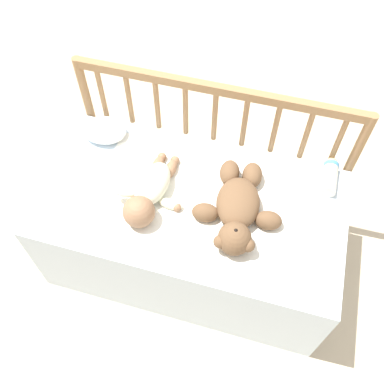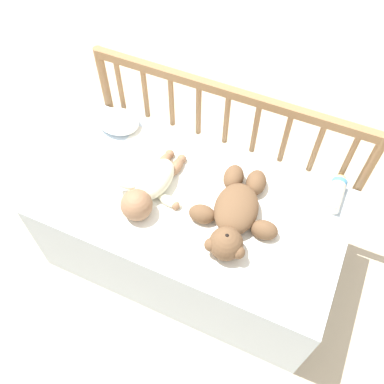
{
  "view_description": "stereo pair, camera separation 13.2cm",
  "coord_description": "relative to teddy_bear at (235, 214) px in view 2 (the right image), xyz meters",
  "views": [
    {
      "loc": [
        0.24,
        -0.85,
        1.79
      ],
      "look_at": [
        0.0,
        0.0,
        0.51
      ],
      "focal_mm": 40.0,
      "sensor_mm": 36.0,
      "label": 1
    },
    {
      "loc": [
        0.37,
        -0.81,
        1.79
      ],
      "look_at": [
        0.0,
        0.0,
        0.51
      ],
      "focal_mm": 40.0,
      "sensor_mm": 36.0,
      "label": 2
    }
  ],
  "objects": [
    {
      "name": "ground_plane",
      "position": [
        -0.18,
        0.01,
        -0.5
      ],
      "size": [
        12.0,
        12.0,
        0.0
      ],
      "primitive_type": "plane",
      "color": "#C6B293"
    },
    {
      "name": "crib_mattress",
      "position": [
        -0.18,
        0.01,
        -0.27
      ],
      "size": [
        1.16,
        0.62,
        0.45
      ],
      "color": "silver",
      "rests_on": "ground_plane"
    },
    {
      "name": "crib_rail",
      "position": [
        -0.18,
        0.35,
        0.03
      ],
      "size": [
        1.16,
        0.04,
        0.73
      ],
      "color": "#997047",
      "rests_on": "ground_plane"
    },
    {
      "name": "blanket",
      "position": [
        -0.15,
        0.02,
        -0.05
      ],
      "size": [
        0.79,
        0.5,
        0.01
      ],
      "color": "white",
      "rests_on": "crib_mattress"
    },
    {
      "name": "teddy_bear",
      "position": [
        0.0,
        0.0,
        0.0
      ],
      "size": [
        0.33,
        0.42,
        0.12
      ],
      "color": "brown",
      "rests_on": "crib_mattress"
    },
    {
      "name": "baby",
      "position": [
        -0.33,
        -0.02,
        -0.0
      ],
      "size": [
        0.27,
        0.37,
        0.12
      ],
      "color": "#EAEACC",
      "rests_on": "crib_mattress"
    },
    {
      "name": "baby_bottle",
      "position": [
        0.31,
        0.26,
        -0.02
      ],
      "size": [
        0.06,
        0.17,
        0.06
      ],
      "color": "#F4E5CC",
      "rests_on": "crib_mattress"
    },
    {
      "name": "small_pillow",
      "position": [
        -0.62,
        0.24,
        -0.02
      ],
      "size": [
        0.19,
        0.15,
        0.06
      ],
      "color": "white",
      "rests_on": "crib_mattress"
    }
  ]
}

